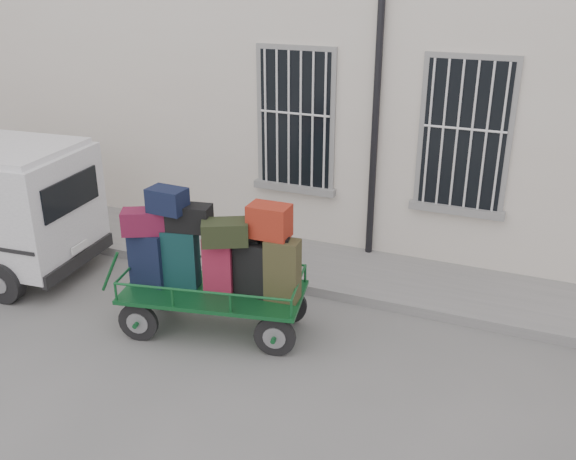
{
  "coord_description": "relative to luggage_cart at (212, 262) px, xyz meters",
  "views": [
    {
      "loc": [
        3.49,
        -6.6,
        4.6
      ],
      "look_at": [
        0.3,
        1.0,
        1.17
      ],
      "focal_mm": 40.0,
      "sensor_mm": 36.0,
      "label": 1
    }
  ],
  "objects": [
    {
      "name": "building",
      "position": [
        0.34,
        5.55,
        1.97
      ],
      "size": [
        24.0,
        5.15,
        6.0
      ],
      "color": "beige",
      "rests_on": "ground"
    },
    {
      "name": "sidewalk",
      "position": [
        0.34,
        2.26,
        -0.95
      ],
      "size": [
        24.0,
        1.7,
        0.15
      ],
      "primitive_type": "cube",
      "color": "gray",
      "rests_on": "ground"
    },
    {
      "name": "luggage_cart",
      "position": [
        0.0,
        0.0,
        0.0
      ],
      "size": [
        2.85,
        1.53,
        1.99
      ],
      "rotation": [
        0.0,
        0.0,
        0.2
      ],
      "color": "black",
      "rests_on": "ground"
    },
    {
      "name": "ground",
      "position": [
        0.34,
        0.06,
        -1.03
      ],
      "size": [
        80.0,
        80.0,
        0.0
      ],
      "primitive_type": "plane",
      "color": "slate",
      "rests_on": "ground"
    }
  ]
}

